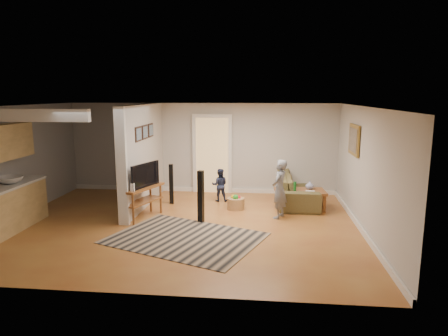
{
  "coord_description": "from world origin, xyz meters",
  "views": [
    {
      "loc": [
        1.74,
        -8.0,
        2.75
      ],
      "look_at": [
        0.85,
        0.82,
        1.1
      ],
      "focal_mm": 32.0,
      "sensor_mm": 36.0,
      "label": 1
    }
  ],
  "objects": [
    {
      "name": "ground",
      "position": [
        0.0,
        0.0,
        0.0
      ],
      "size": [
        7.5,
        7.5,
        0.0
      ],
      "primitive_type": "plane",
      "color": "#964E26",
      "rests_on": "ground"
    },
    {
      "name": "room_shell",
      "position": [
        -1.07,
        0.43,
        1.46
      ],
      "size": [
        7.54,
        6.02,
        2.52
      ],
      "color": "beige",
      "rests_on": "ground"
    },
    {
      "name": "toddler",
      "position": [
        0.61,
        1.99,
        0.0
      ],
      "size": [
        0.44,
        0.36,
        0.86
      ],
      "primitive_type": "imported",
      "rotation": [
        0.0,
        0.0,
        3.22
      ],
      "color": "#1D243E",
      "rests_on": "ground"
    },
    {
      "name": "tv_console",
      "position": [
        -0.94,
        0.39,
        0.66
      ],
      "size": [
        0.81,
        1.23,
        0.99
      ],
      "rotation": [
        0.0,
        0.0,
        -0.36
      ],
      "color": "brown",
      "rests_on": "ground"
    },
    {
      "name": "speaker_right",
      "position": [
        -0.58,
        1.65,
        0.51
      ],
      "size": [
        0.11,
        0.11,
        1.01
      ],
      "primitive_type": "cube",
      "rotation": [
        0.0,
        0.0,
        0.12
      ],
      "color": "black",
      "rests_on": "ground"
    },
    {
      "name": "child",
      "position": [
        2.1,
        0.72,
        0.0
      ],
      "size": [
        0.48,
        0.57,
        1.33
      ],
      "primitive_type": "imported",
      "rotation": [
        0.0,
        0.0,
        -1.96
      ],
      "color": "slate",
      "rests_on": "ground"
    },
    {
      "name": "speaker_left",
      "position": [
        0.4,
        0.25,
        0.57
      ],
      "size": [
        0.14,
        0.14,
        1.14
      ],
      "primitive_type": "cube",
      "rotation": [
        0.0,
        0.0,
        -0.29
      ],
      "color": "black",
      "rests_on": "ground"
    },
    {
      "name": "coffee_table",
      "position": [
        2.63,
        1.47,
        0.37
      ],
      "size": [
        1.24,
        0.78,
        0.71
      ],
      "rotation": [
        0.0,
        0.0,
        0.07
      ],
      "color": "brown",
      "rests_on": "ground"
    },
    {
      "name": "area_rug",
      "position": [
        0.26,
        -0.78,
        0.01
      ],
      "size": [
        3.31,
        2.9,
        0.01
      ],
      "primitive_type": "cube",
      "rotation": [
        0.0,
        0.0,
        -0.38
      ],
      "color": "black",
      "rests_on": "ground"
    },
    {
      "name": "sofa",
      "position": [
        2.6,
        2.2,
        0.0
      ],
      "size": [
        0.96,
        2.45,
        0.71
      ],
      "primitive_type": "imported",
      "rotation": [
        0.0,
        0.0,
        1.57
      ],
      "color": "#3F341F",
      "rests_on": "ground"
    },
    {
      "name": "toy_basket",
      "position": [
        1.08,
        1.32,
        0.15
      ],
      "size": [
        0.42,
        0.42,
        0.37
      ],
      "color": "olive",
      "rests_on": "ground"
    }
  ]
}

